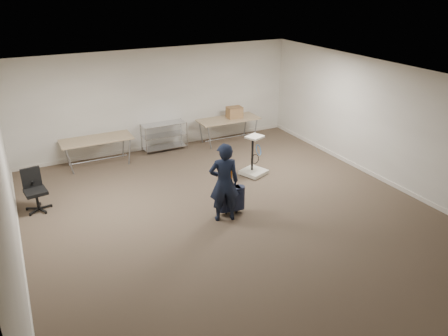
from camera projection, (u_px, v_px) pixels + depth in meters
ground at (234, 216)px, 8.99m from camera, size 9.00×9.00×0.00m
room_shell at (206, 188)px, 10.10m from camera, size 8.00×9.00×9.00m
folding_table_left at (96, 141)px, 11.16m from camera, size 1.80×0.75×0.73m
folding_table_right at (228, 120)px, 12.73m from camera, size 1.80×0.75×0.73m
wire_shelf at (164, 135)px, 12.24m from camera, size 1.22×0.47×0.80m
person at (224, 183)px, 8.56m from camera, size 0.68×0.54×1.64m
suitcase at (231, 199)px, 8.96m from camera, size 0.39×0.26×1.00m
office_chair at (36, 198)px, 9.15m from camera, size 0.55×0.55×0.91m
equipment_cart at (254, 165)px, 10.78m from camera, size 0.72×0.72×1.01m
cardboard_box at (234, 112)px, 12.74m from camera, size 0.45×0.35×0.32m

